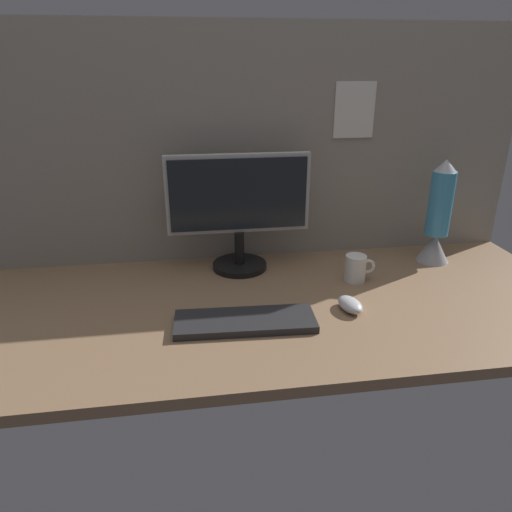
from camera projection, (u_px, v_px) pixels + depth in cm
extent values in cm
cube|color=#8C6B4C|center=(279.00, 304.00, 138.50)|extent=(180.00, 80.00, 3.00)
cube|color=gray|center=(259.00, 146.00, 157.62)|extent=(180.00, 5.00, 76.36)
cube|color=white|center=(355.00, 110.00, 155.04)|extent=(13.60, 0.40, 17.82)
cylinder|color=black|center=(240.00, 265.00, 158.79)|extent=(18.00, 18.00, 1.80)
cylinder|color=black|center=(239.00, 248.00, 156.35)|extent=(3.20, 3.20, 11.00)
cube|color=#B7B7B7|center=(238.00, 194.00, 150.35)|extent=(45.95, 2.40, 25.24)
cube|color=black|center=(239.00, 195.00, 149.07)|extent=(43.55, 0.60, 22.84)
cube|color=#262628|center=(245.00, 321.00, 124.48)|extent=(37.58, 14.75, 2.00)
ellipsoid|color=silver|center=(350.00, 305.00, 131.58)|extent=(7.18, 10.43, 3.40)
cylinder|color=white|center=(355.00, 268.00, 148.06)|extent=(6.50, 6.50, 8.63)
torus|color=white|center=(368.00, 266.00, 148.45)|extent=(4.80, 1.00, 4.80)
cone|color=#A5A5AD|center=(434.00, 248.00, 163.02)|extent=(10.80, 10.80, 9.81)
cylinder|color=#3F99CC|center=(440.00, 204.00, 157.03)|extent=(7.85, 7.85, 21.59)
cone|color=#A5A5AD|center=(446.00, 165.00, 152.15)|extent=(7.07, 7.07, 3.93)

